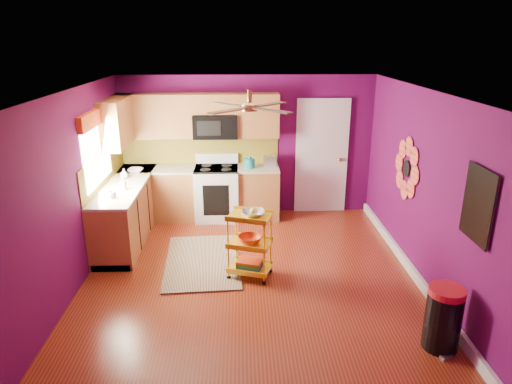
{
  "coord_description": "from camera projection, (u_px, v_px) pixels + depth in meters",
  "views": [
    {
      "loc": [
        -0.11,
        -5.53,
        3.13
      ],
      "look_at": [
        0.09,
        0.4,
        1.09
      ],
      "focal_mm": 32.0,
      "sensor_mm": 36.0,
      "label": 1
    }
  ],
  "objects": [
    {
      "name": "ground",
      "position": [
        251.0,
        277.0,
        6.25
      ],
      "size": [
        5.0,
        5.0,
        0.0
      ],
      "primitive_type": "plane",
      "color": "maroon",
      "rests_on": "ground"
    },
    {
      "name": "room_envelope",
      "position": [
        252.0,
        162.0,
        5.72
      ],
      "size": [
        4.54,
        5.04,
        2.52
      ],
      "color": "#540949",
      "rests_on": "ground"
    },
    {
      "name": "lower_cabinets",
      "position": [
        169.0,
        202.0,
        7.78
      ],
      "size": [
        2.81,
        2.31,
        0.94
      ],
      "color": "brown",
      "rests_on": "ground"
    },
    {
      "name": "electric_range",
      "position": [
        217.0,
        192.0,
        8.13
      ],
      "size": [
        0.76,
        0.66,
        1.13
      ],
      "color": "white",
      "rests_on": "ground"
    },
    {
      "name": "upper_cabinetry",
      "position": [
        174.0,
        119.0,
        7.68
      ],
      "size": [
        2.8,
        2.3,
        1.26
      ],
      "color": "brown",
      "rests_on": "ground"
    },
    {
      "name": "left_window",
      "position": [
        96.0,
        137.0,
        6.61
      ],
      "size": [
        0.08,
        1.35,
        1.08
      ],
      "color": "white",
      "rests_on": "ground"
    },
    {
      "name": "panel_door",
      "position": [
        321.0,
        158.0,
        8.29
      ],
      "size": [
        0.95,
        0.11,
        2.15
      ],
      "color": "white",
      "rests_on": "ground"
    },
    {
      "name": "right_wall_art",
      "position": [
        434.0,
        182.0,
        5.53
      ],
      "size": [
        0.04,
        2.74,
        1.04
      ],
      "color": "black",
      "rests_on": "ground"
    },
    {
      "name": "ceiling_fan",
      "position": [
        250.0,
        107.0,
        5.69
      ],
      "size": [
        1.01,
        1.01,
        0.26
      ],
      "color": "#BF8C3F",
      "rests_on": "ground"
    },
    {
      "name": "shag_rug",
      "position": [
        203.0,
        261.0,
        6.66
      ],
      "size": [
        1.16,
        1.78,
        0.02
      ],
      "primitive_type": "cube",
      "rotation": [
        0.0,
        0.0,
        0.06
      ],
      "color": "#321D10",
      "rests_on": "ground"
    },
    {
      "name": "rolling_cart",
      "position": [
        250.0,
        242.0,
        6.1
      ],
      "size": [
        0.65,
        0.56,
        1.0
      ],
      "color": "yellow",
      "rests_on": "ground"
    },
    {
      "name": "trash_can",
      "position": [
        443.0,
        318.0,
        4.73
      ],
      "size": [
        0.47,
        0.47,
        0.71
      ],
      "color": "black",
      "rests_on": "ground"
    },
    {
      "name": "teal_kettle",
      "position": [
        250.0,
        163.0,
        7.96
      ],
      "size": [
        0.18,
        0.18,
        0.21
      ],
      "color": "#12808B",
      "rests_on": "lower_cabinets"
    },
    {
      "name": "toaster",
      "position": [
        270.0,
        161.0,
        8.07
      ],
      "size": [
        0.22,
        0.15,
        0.18
      ],
      "primitive_type": "cube",
      "color": "beige",
      "rests_on": "lower_cabinets"
    },
    {
      "name": "soap_bottle_a",
      "position": [
        123.0,
        184.0,
        6.83
      ],
      "size": [
        0.08,
        0.08,
        0.18
      ],
      "primitive_type": "imported",
      "color": "#EA3F72",
      "rests_on": "lower_cabinets"
    },
    {
      "name": "soap_bottle_b",
      "position": [
        124.0,
        173.0,
        7.38
      ],
      "size": [
        0.12,
        0.12,
        0.16
      ],
      "primitive_type": "imported",
      "color": "white",
      "rests_on": "lower_cabinets"
    },
    {
      "name": "counter_dish",
      "position": [
        136.0,
        171.0,
        7.7
      ],
      "size": [
        0.25,
        0.25,
        0.06
      ],
      "primitive_type": "imported",
      "color": "white",
      "rests_on": "lower_cabinets"
    },
    {
      "name": "counter_cup",
      "position": [
        112.0,
        195.0,
        6.48
      ],
      "size": [
        0.12,
        0.12,
        0.1
      ],
      "primitive_type": "imported",
      "color": "white",
      "rests_on": "lower_cabinets"
    }
  ]
}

